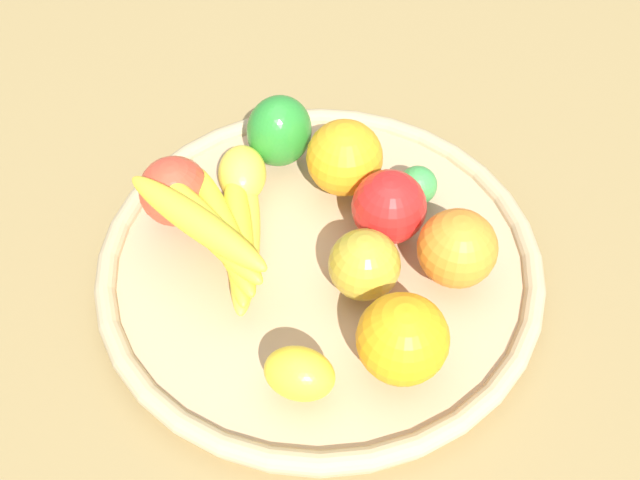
{
  "coord_description": "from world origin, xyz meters",
  "views": [
    {
      "loc": [
        0.26,
        -0.38,
        0.62
      ],
      "look_at": [
        0.0,
        0.0,
        0.05
      ],
      "focal_mm": 40.78,
      "sensor_mm": 36.0,
      "label": 1
    }
  ],
  "objects": [
    {
      "name": "lemon_1",
      "position": [
        -0.12,
        0.03,
        0.06
      ],
      "size": [
        0.08,
        0.09,
        0.05
      ],
      "primitive_type": "ellipsoid",
      "rotation": [
        0.0,
        0.0,
        2.22
      ],
      "color": "yellow",
      "rests_on": "basket"
    },
    {
      "name": "basket",
      "position": [
        0.0,
        0.0,
        0.02
      ],
      "size": [
        0.46,
        0.46,
        0.03
      ],
      "color": "tan",
      "rests_on": "ground_plane"
    },
    {
      "name": "lime_0",
      "position": [
        0.05,
        0.12,
        0.05
      ],
      "size": [
        0.06,
        0.06,
        0.04
      ],
      "primitive_type": "sphere",
      "rotation": [
        0.0,
        0.0,
        5.4
      ],
      "color": "green",
      "rests_on": "basket"
    },
    {
      "name": "apple_2",
      "position": [
        0.06,
        -0.01,
        0.07
      ],
      "size": [
        0.1,
        0.1,
        0.07
      ],
      "primitive_type": "sphere",
      "rotation": [
        0.0,
        0.0,
        2.35
      ],
      "color": "#B4972B",
      "rests_on": "basket"
    },
    {
      "name": "banana_bunch",
      "position": [
        -0.08,
        -0.06,
        0.07
      ],
      "size": [
        0.18,
        0.16,
        0.08
      ],
      "color": "yellow",
      "rests_on": "basket"
    },
    {
      "name": "lemon_0",
      "position": [
        0.07,
        -0.14,
        0.06
      ],
      "size": [
        0.08,
        0.06,
        0.05
      ],
      "primitive_type": "ellipsoid",
      "rotation": [
        0.0,
        0.0,
        3.45
      ],
      "color": "yellow",
      "rests_on": "basket"
    },
    {
      "name": "ground_plane",
      "position": [
        0.0,
        0.0,
        0.0
      ],
      "size": [
        2.4,
        2.4,
        0.0
      ],
      "primitive_type": "plane",
      "color": "olive",
      "rests_on": "ground"
    },
    {
      "name": "bell_pepper",
      "position": [
        -0.11,
        0.09,
        0.07
      ],
      "size": [
        0.09,
        0.09,
        0.08
      ],
      "primitive_type": "ellipsoid",
      "rotation": [
        0.0,
        0.0,
        1.18
      ],
      "color": "#277F2A",
      "rests_on": "basket"
    },
    {
      "name": "orange_0",
      "position": [
        0.12,
        0.05,
        0.07
      ],
      "size": [
        0.11,
        0.11,
        0.08
      ],
      "primitive_type": "sphere",
      "rotation": [
        0.0,
        0.0,
        2.48
      ],
      "color": "orange",
      "rests_on": "basket"
    },
    {
      "name": "apple_1",
      "position": [
        -0.15,
        -0.04,
        0.07
      ],
      "size": [
        0.1,
        0.1,
        0.07
      ],
      "primitive_type": "sphere",
      "rotation": [
        0.0,
        0.0,
        2.08
      ],
      "color": "#D1402A",
      "rests_on": "basket"
    },
    {
      "name": "orange_2",
      "position": [
        -0.03,
        0.09,
        0.07
      ],
      "size": [
        0.12,
        0.12,
        0.08
      ],
      "primitive_type": "sphere",
      "rotation": [
        0.0,
        0.0,
        2.45
      ],
      "color": "orange",
      "rests_on": "basket"
    },
    {
      "name": "apple_0",
      "position": [
        0.04,
        0.06,
        0.07
      ],
      "size": [
        0.11,
        0.11,
        0.08
      ],
      "primitive_type": "sphere",
      "rotation": [
        0.0,
        0.0,
        0.99
      ],
      "color": "red",
      "rests_on": "basket"
    },
    {
      "name": "orange_1",
      "position": [
        0.13,
        -0.07,
        0.07
      ],
      "size": [
        0.1,
        0.1,
        0.08
      ],
      "primitive_type": "sphere",
      "rotation": [
        0.0,
        0.0,
        0.21
      ],
      "color": "orange",
      "rests_on": "basket"
    }
  ]
}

